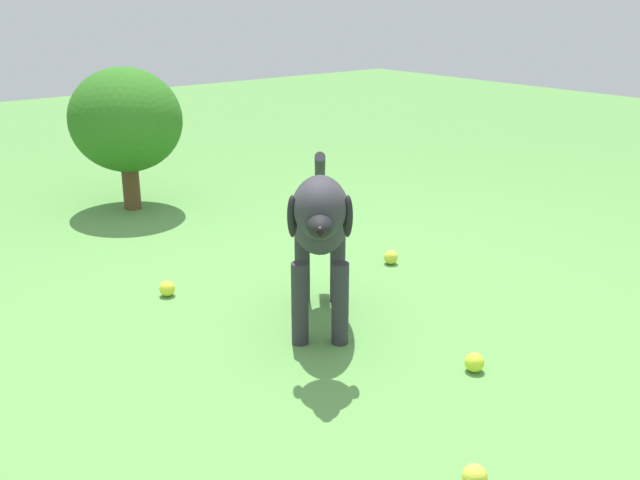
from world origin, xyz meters
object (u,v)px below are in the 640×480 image
object	(u,v)px
tennis_ball_3	(167,289)
tennis_ball_1	(474,362)
tennis_ball_2	(475,477)
dog	(320,220)
tennis_ball_0	(391,257)

from	to	relation	value
tennis_ball_3	tennis_ball_1	bearing A→B (deg)	21.84
tennis_ball_2	tennis_ball_3	xyz separation A→B (m)	(-1.62, -0.01, 0.00)
dog	tennis_ball_2	distance (m)	1.10
tennis_ball_0	tennis_ball_3	xyz separation A→B (m)	(-0.32, -0.99, 0.00)
tennis_ball_0	tennis_ball_2	size ratio (longest dim) A/B	1.00
tennis_ball_2	tennis_ball_3	distance (m)	1.62
tennis_ball_1	tennis_ball_2	size ratio (longest dim) A/B	1.00
dog	tennis_ball_0	xyz separation A→B (m)	(-0.31, 0.69, -0.39)
tennis_ball_2	tennis_ball_3	size ratio (longest dim) A/B	1.00
dog	tennis_ball_0	world-z (taller)	dog
tennis_ball_1	tennis_ball_2	bearing A→B (deg)	-50.65
tennis_ball_0	tennis_ball_2	bearing A→B (deg)	-36.99
tennis_ball_1	tennis_ball_3	distance (m)	1.32
tennis_ball_0	tennis_ball_1	world-z (taller)	same
tennis_ball_3	tennis_ball_0	bearing A→B (deg)	71.93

